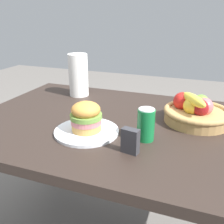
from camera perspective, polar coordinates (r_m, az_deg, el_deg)
The scene contains 7 objects.
dining_table at distance 1.17m, azimuth 2.96°, elevation -6.89°, with size 1.40×0.90×0.75m.
plate at distance 1.03m, azimuth -5.76°, elevation -4.36°, with size 0.26×0.26×0.01m, color white.
sandwich at distance 1.00m, azimuth -5.89°, elevation -1.00°, with size 0.13×0.13×0.12m.
soda_can at distance 0.96m, azimuth 7.68°, elevation -2.82°, with size 0.07×0.07×0.13m.
fruit_basket at distance 1.17m, azimuth 18.50°, elevation 0.08°, with size 0.29×0.29×0.14m.
paper_towel_roll at distance 1.47m, azimuth -7.61°, elevation 8.28°, with size 0.11×0.11×0.24m, color white.
napkin_holder at distance 0.87m, azimuth 4.16°, elevation -6.56°, with size 0.06×0.03×0.09m, color #333338.
Camera 1 is at (0.30, -0.98, 1.21)m, focal length 40.41 mm.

